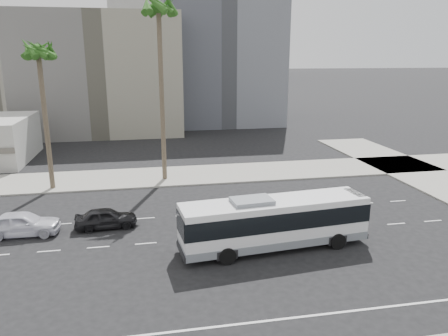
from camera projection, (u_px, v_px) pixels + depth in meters
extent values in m
plane|color=black|center=(235.00, 237.00, 28.70)|extent=(700.00, 700.00, 0.00)
cube|color=gray|center=(204.00, 174.00, 43.39)|extent=(120.00, 7.00, 0.15)
cube|color=slate|center=(102.00, 74.00, 66.94)|extent=(24.00, 18.00, 18.00)
cube|color=#54565F|center=(218.00, 49.00, 76.13)|extent=(20.00, 20.00, 26.00)
cube|color=beige|center=(147.00, 38.00, 259.96)|extent=(42.00, 42.00, 44.00)
cube|color=slate|center=(228.00, 14.00, 246.03)|extent=(26.00, 26.00, 70.00)
cube|color=slate|center=(256.00, 27.00, 280.28)|extent=(22.00, 22.00, 60.00)
cube|color=silver|center=(275.00, 220.00, 26.61)|extent=(12.13, 3.80, 2.67)
cube|color=black|center=(275.00, 215.00, 26.51)|extent=(12.19, 3.87, 1.13)
cube|color=slate|center=(274.00, 238.00, 26.91)|extent=(12.15, 3.84, 0.51)
cube|color=slate|center=(251.00, 200.00, 25.96)|extent=(2.62, 1.88, 0.31)
cube|color=#262628|center=(359.00, 197.00, 27.31)|extent=(0.80, 1.90, 0.31)
cylinder|color=black|center=(339.00, 244.00, 26.38)|extent=(1.03, 0.31, 1.03)
cylinder|color=black|center=(322.00, 228.00, 28.88)|extent=(1.03, 0.31, 1.03)
cylinder|color=black|center=(224.00, 254.00, 25.08)|extent=(1.03, 0.31, 1.03)
cylinder|color=black|center=(216.00, 236.00, 27.57)|extent=(1.03, 0.31, 1.03)
imported|color=black|center=(106.00, 218.00, 30.01)|extent=(1.99, 4.39, 1.46)
imported|color=silver|center=(22.00, 224.00, 28.74)|extent=(2.14, 4.99, 1.68)
cylinder|color=brown|center=(162.00, 99.00, 39.65)|extent=(0.44, 0.44, 15.82)
cylinder|color=brown|center=(46.00, 124.00, 37.27)|extent=(0.38, 0.38, 12.07)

